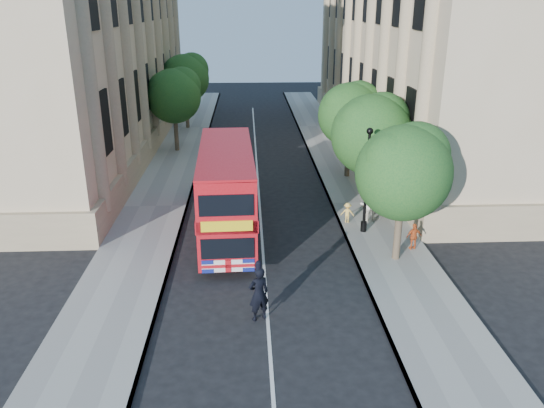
{
  "coord_description": "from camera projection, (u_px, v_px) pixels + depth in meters",
  "views": [
    {
      "loc": [
        -0.61,
        -17.64,
        10.56
      ],
      "look_at": [
        0.42,
        4.21,
        2.3
      ],
      "focal_mm": 35.0,
      "sensor_mm": 36.0,
      "label": 1
    }
  ],
  "objects": [
    {
      "name": "ground",
      "position": [
        266.0,
        299.0,
        20.24
      ],
      "size": [
        120.0,
        120.0,
        0.0
      ],
      "primitive_type": "plane",
      "color": "black",
      "rests_on": "ground"
    },
    {
      "name": "child_a",
      "position": [
        414.0,
        236.0,
        23.91
      ],
      "size": [
        0.77,
        0.41,
        1.24
      ],
      "primitive_type": "imported",
      "rotation": [
        0.0,
        0.0,
        3.3
      ],
      "color": "#CF5624",
      "rests_on": "pavement_right"
    },
    {
      "name": "building_left",
      "position": [
        66.0,
        27.0,
        38.88
      ],
      "size": [
        12.0,
        38.0,
        18.0
      ],
      "primitive_type": "cube",
      "color": "tan",
      "rests_on": "ground"
    },
    {
      "name": "police_constable",
      "position": [
        259.0,
        294.0,
        18.6
      ],
      "size": [
        0.89,
        0.75,
        2.07
      ],
      "primitive_type": "imported",
      "rotation": [
        0.0,
        0.0,
        3.53
      ],
      "color": "black",
      "rests_on": "ground"
    },
    {
      "name": "lamp_post",
      "position": [
        366.0,
        185.0,
        25.18
      ],
      "size": [
        0.32,
        0.32,
        5.16
      ],
      "color": "black",
      "rests_on": "pavement_right"
    },
    {
      "name": "tree_left_back",
      "position": [
        185.0,
        76.0,
        46.38
      ],
      "size": [
        4.2,
        4.2,
        6.65
      ],
      "color": "#473828",
      "rests_on": "ground"
    },
    {
      "name": "tree_right_far",
      "position": [
        351.0,
        111.0,
        33.02
      ],
      "size": [
        4.0,
        4.0,
        6.15
      ],
      "color": "#473828",
      "rests_on": "ground"
    },
    {
      "name": "pavement_right",
      "position": [
        362.0,
        203.0,
        29.82
      ],
      "size": [
        3.5,
        80.0,
        0.12
      ],
      "primitive_type": "cube",
      "color": "gray",
      "rests_on": "ground"
    },
    {
      "name": "woman_pedestrian",
      "position": [
        368.0,
        204.0,
        26.99
      ],
      "size": [
        1.0,
        0.86,
        1.78
      ],
      "primitive_type": "imported",
      "rotation": [
        0.0,
        0.0,
        3.38
      ],
      "color": "silver",
      "rests_on": "pavement_right"
    },
    {
      "name": "double_decker_bus",
      "position": [
        227.0,
        190.0,
        24.96
      ],
      "size": [
        2.76,
        9.27,
        4.24
      ],
      "rotation": [
        0.0,
        0.0,
        0.03
      ],
      "color": "#AE0C14",
      "rests_on": "ground"
    },
    {
      "name": "tree_right_mid",
      "position": [
        372.0,
        131.0,
        27.37
      ],
      "size": [
        4.2,
        4.2,
        6.37
      ],
      "color": "#473828",
      "rests_on": "ground"
    },
    {
      "name": "tree_left_far",
      "position": [
        174.0,
        93.0,
        39.0
      ],
      "size": [
        4.0,
        4.0,
        6.3
      ],
      "color": "#473828",
      "rests_on": "ground"
    },
    {
      "name": "building_right",
      "position": [
        436.0,
        26.0,
        40.1
      ],
      "size": [
        12.0,
        38.0,
        18.0
      ],
      "primitive_type": "cube",
      "color": "tan",
      "rests_on": "ground"
    },
    {
      "name": "tree_right_near",
      "position": [
        405.0,
        168.0,
        21.83
      ],
      "size": [
        4.0,
        4.0,
        6.08
      ],
      "color": "#473828",
      "rests_on": "ground"
    },
    {
      "name": "pavement_left",
      "position": [
        156.0,
        207.0,
        29.31
      ],
      "size": [
        3.5,
        80.0,
        0.12
      ],
      "primitive_type": "cube",
      "color": "gray",
      "rests_on": "ground"
    },
    {
      "name": "box_van",
      "position": [
        227.0,
        176.0,
        30.14
      ],
      "size": [
        2.05,
        4.93,
        2.81
      ],
      "rotation": [
        0.0,
        0.0,
        0.0
      ],
      "color": "black",
      "rests_on": "ground"
    },
    {
      "name": "child_b",
      "position": [
        347.0,
        213.0,
        26.92
      ],
      "size": [
        0.74,
        0.52,
        1.04
      ],
      "primitive_type": "imported",
      "rotation": [
        0.0,
        0.0,
        2.94
      ],
      "color": "#F6C654",
      "rests_on": "pavement_right"
    }
  ]
}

